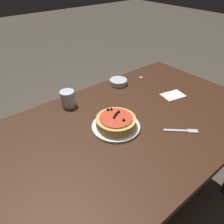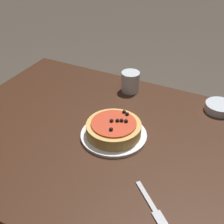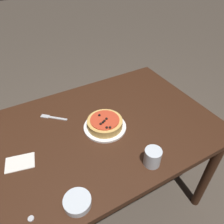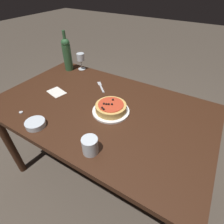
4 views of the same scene
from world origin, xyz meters
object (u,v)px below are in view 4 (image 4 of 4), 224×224
object	(u,v)px
dinner_plate	(111,111)
wine_glass	(81,58)
fork	(101,86)
wine_bottle	(67,54)
water_cup	(90,146)
bottle_cap	(21,112)
pizza	(111,107)
dining_table	(101,116)
side_bowl	(35,124)

from	to	relation	value
dinner_plate	wine_glass	world-z (taller)	wine_glass
wine_glass	fork	xyz separation A→B (m)	(0.33, -0.17, -0.11)
dinner_plate	wine_bottle	world-z (taller)	wine_bottle
dinner_plate	wine_bottle	bearing A→B (deg)	152.85
fork	water_cup	bearing A→B (deg)	161.94
wine_bottle	bottle_cap	bearing A→B (deg)	-75.48
dinner_plate	wine_bottle	size ratio (longest dim) A/B	0.70
pizza	wine_glass	distance (m)	0.70
wine_glass	wine_bottle	size ratio (longest dim) A/B	0.44
wine_bottle	bottle_cap	world-z (taller)	wine_bottle
dinner_plate	pizza	size ratio (longest dim) A/B	1.21
pizza	fork	bearing A→B (deg)	135.58
fork	bottle_cap	world-z (taller)	bottle_cap
pizza	water_cup	size ratio (longest dim) A/B	2.19
pizza	fork	size ratio (longest dim) A/B	1.46
pizza	wine_glass	bearing A→B (deg)	144.46
dining_table	wine_bottle	distance (m)	0.70
dining_table	bottle_cap	xyz separation A→B (m)	(-0.40, -0.32, 0.09)
dining_table	dinner_plate	bearing A→B (deg)	-8.78
wine_bottle	water_cup	size ratio (longest dim) A/B	3.78
wine_bottle	fork	xyz separation A→B (m)	(0.42, -0.11, -0.15)
wine_bottle	water_cup	bearing A→B (deg)	-41.97
bottle_cap	fork	bearing A→B (deg)	64.63
wine_glass	water_cup	bearing A→B (deg)	-48.54
water_cup	fork	world-z (taller)	water_cup
dinner_plate	dining_table	bearing A→B (deg)	171.22
dinner_plate	pizza	distance (m)	0.03
pizza	bottle_cap	world-z (taller)	pizza
wine_glass	wine_bottle	bearing A→B (deg)	-145.47
wine_glass	side_bowl	xyz separation A→B (m)	(0.26, -0.75, -0.09)
dinner_plate	pizza	bearing A→B (deg)	-122.77
dining_table	water_cup	world-z (taller)	water_cup
dinner_plate	side_bowl	size ratio (longest dim) A/B	2.07
wine_glass	wine_bottle	distance (m)	0.12
wine_bottle	water_cup	xyz separation A→B (m)	(0.74, -0.67, -0.10)
dinner_plate	wine_glass	size ratio (longest dim) A/B	1.62
dinner_plate	bottle_cap	xyz separation A→B (m)	(-0.49, -0.31, -0.00)
dinner_plate	pizza	xyz separation A→B (m)	(-0.00, -0.00, 0.03)
dinner_plate	fork	xyz separation A→B (m)	(-0.24, 0.23, -0.00)
dinner_plate	fork	world-z (taller)	dinner_plate
fork	bottle_cap	xyz separation A→B (m)	(-0.26, -0.54, 0.00)
fork	wine_bottle	bearing A→B (deg)	28.16
dining_table	wine_glass	distance (m)	0.64
wine_glass	bottle_cap	world-z (taller)	wine_glass
dining_table	wine_glass	size ratio (longest dim) A/B	9.82
dinner_plate	water_cup	world-z (taller)	water_cup
wine_glass	pizza	bearing A→B (deg)	-35.54
dinner_plate	fork	distance (m)	0.33
pizza	fork	distance (m)	0.33
pizza	bottle_cap	xyz separation A→B (m)	(-0.49, -0.31, -0.03)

